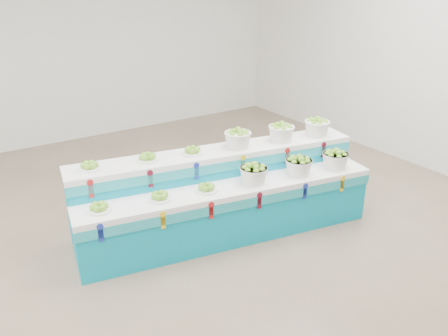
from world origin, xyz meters
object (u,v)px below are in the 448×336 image
(basket_lower_left, at_px, (254,173))
(plate_upper_mid, at_px, (147,157))
(display_stand, at_px, (224,194))
(basket_upper_right, at_px, (317,127))

(basket_lower_left, xyz_separation_m, plate_upper_mid, (-1.07, 0.66, 0.23))
(display_stand, bearing_deg, basket_lower_left, -38.48)
(plate_upper_mid, distance_m, basket_upper_right, 2.35)
(basket_upper_right, bearing_deg, plate_upper_mid, 169.59)
(display_stand, relative_size, basket_upper_right, 11.03)
(display_stand, xyz_separation_m, basket_upper_right, (1.49, -0.04, 0.63))
(display_stand, xyz_separation_m, plate_upper_mid, (-0.82, 0.38, 0.56))
(basket_lower_left, bearing_deg, display_stand, 131.11)
(display_stand, distance_m, basket_lower_left, 0.50)
(basket_lower_left, relative_size, plate_upper_mid, 1.32)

